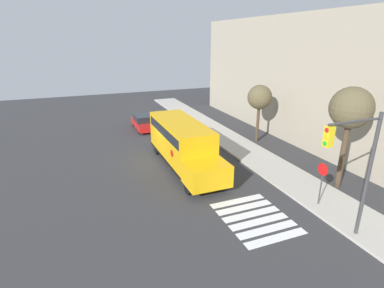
% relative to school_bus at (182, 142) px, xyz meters
% --- Properties ---
extents(ground_plane, '(60.00, 60.00, 0.00)m').
position_rel_school_bus_xyz_m(ground_plane, '(-1.31, -0.88, -1.76)').
color(ground_plane, '#333335').
extents(sidewalk_strip, '(44.00, 3.00, 0.15)m').
position_rel_school_bus_xyz_m(sidewalk_strip, '(-1.31, 5.62, -1.68)').
color(sidewalk_strip, '#B2ADA3').
rests_on(sidewalk_strip, ground).
extents(building_backdrop, '(32.00, 4.00, 10.40)m').
position_rel_school_bus_xyz_m(building_backdrop, '(-1.31, 12.12, 3.45)').
color(building_backdrop, '#9E937F').
rests_on(building_backdrop, ground).
extents(crosswalk_stripes, '(4.00, 3.20, 0.01)m').
position_rel_school_bus_xyz_m(crosswalk_stripes, '(7.56, 1.12, -1.75)').
color(crosswalk_stripes, white).
rests_on(crosswalk_stripes, ground).
extents(school_bus, '(9.04, 2.57, 3.09)m').
position_rel_school_bus_xyz_m(school_bus, '(0.00, 0.00, 0.00)').
color(school_bus, '#EAA80F').
rests_on(school_bus, ground).
extents(parked_car, '(4.26, 1.72, 1.37)m').
position_rel_school_bus_xyz_m(parked_car, '(-9.89, -0.52, -1.07)').
color(parked_car, red).
rests_on(parked_car, ground).
extents(stop_sign, '(0.66, 0.10, 2.49)m').
position_rel_school_bus_xyz_m(stop_sign, '(7.84, 4.86, -0.12)').
color(stop_sign, '#38383A').
rests_on(stop_sign, ground).
extents(traffic_light, '(0.28, 2.82, 5.79)m').
position_rel_school_bus_xyz_m(traffic_light, '(10.48, 3.74, 2.03)').
color(traffic_light, '#38383A').
rests_on(traffic_light, ground).
extents(tree_near_sidewalk, '(2.02, 2.02, 4.91)m').
position_rel_school_bus_xyz_m(tree_near_sidewalk, '(-2.46, 7.73, 2.09)').
color(tree_near_sidewalk, '#423323').
rests_on(tree_near_sidewalk, ground).
extents(tree_far_sidewalk, '(2.35, 2.35, 6.05)m').
position_rel_school_bus_xyz_m(tree_far_sidewalk, '(6.52, 7.64, 3.03)').
color(tree_far_sidewalk, '#423323').
rests_on(tree_far_sidewalk, ground).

